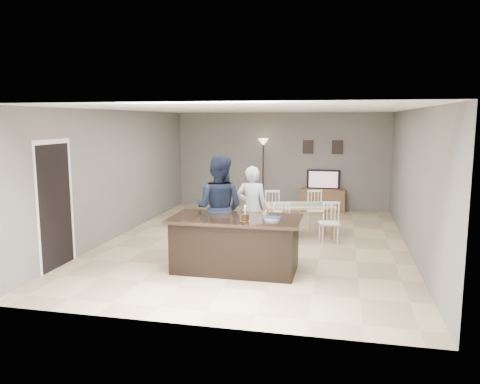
% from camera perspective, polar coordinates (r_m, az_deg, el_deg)
% --- Properties ---
extents(floor, '(8.00, 8.00, 0.00)m').
position_cam_1_polar(floor, '(9.65, 1.86, -6.19)').
color(floor, tan).
rests_on(floor, ground).
extents(room_shell, '(8.00, 8.00, 8.00)m').
position_cam_1_polar(room_shell, '(9.36, 1.91, 3.78)').
color(room_shell, slate).
rests_on(room_shell, floor).
extents(kitchen_island, '(2.15, 1.10, 0.90)m').
position_cam_1_polar(kitchen_island, '(7.83, -0.54, -6.30)').
color(kitchen_island, black).
rests_on(kitchen_island, floor).
extents(tv_console, '(1.20, 0.40, 0.60)m').
position_cam_1_polar(tv_console, '(13.14, 10.05, -0.96)').
color(tv_console, brown).
rests_on(tv_console, floor).
extents(television, '(0.91, 0.12, 0.53)m').
position_cam_1_polar(television, '(13.12, 10.13, 1.51)').
color(television, black).
rests_on(television, tv_console).
extents(tv_screen_glow, '(0.78, 0.00, 0.78)m').
position_cam_1_polar(tv_screen_glow, '(13.04, 10.11, 1.50)').
color(tv_screen_glow, orange).
rests_on(tv_screen_glow, tv_console).
extents(picture_frames, '(1.10, 0.02, 0.38)m').
position_cam_1_polar(picture_frames, '(13.18, 10.04, 5.42)').
color(picture_frames, black).
rests_on(picture_frames, room_shell).
extents(doorway, '(0.00, 2.10, 2.65)m').
position_cam_1_polar(doorway, '(8.41, -21.65, -0.29)').
color(doorway, black).
rests_on(doorway, floor).
extents(woman, '(0.62, 0.43, 1.62)m').
position_cam_1_polar(woman, '(9.04, 1.45, -1.94)').
color(woman, silver).
rests_on(woman, floor).
extents(man, '(0.99, 0.81, 1.89)m').
position_cam_1_polar(man, '(8.35, -2.60, -1.93)').
color(man, '#161E32').
rests_on(man, floor).
extents(birthday_cake, '(0.16, 0.16, 0.25)m').
position_cam_1_polar(birthday_cake, '(7.44, 0.62, -3.11)').
color(birthday_cake, gold).
rests_on(birthday_cake, kitchen_island).
extents(plate_stack, '(0.27, 0.27, 0.04)m').
position_cam_1_polar(plate_stack, '(7.57, 3.94, -3.22)').
color(plate_stack, white).
rests_on(plate_stack, kitchen_island).
extents(dining_table, '(1.75, 1.93, 0.88)m').
position_cam_1_polar(dining_table, '(10.20, 7.26, -2.20)').
color(dining_table, tan).
rests_on(dining_table, floor).
extents(floor_lamp, '(0.30, 0.30, 1.98)m').
position_cam_1_polar(floor_lamp, '(13.18, 2.84, 4.60)').
color(floor_lamp, black).
rests_on(floor_lamp, floor).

